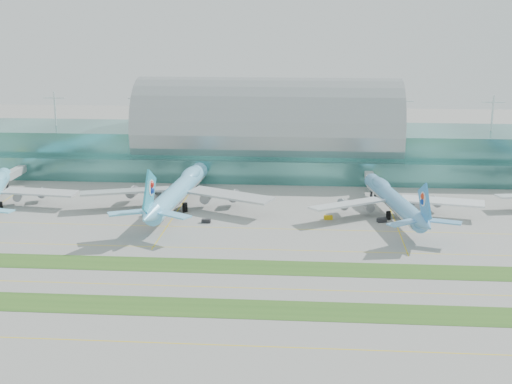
{
  "coord_description": "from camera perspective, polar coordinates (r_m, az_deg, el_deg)",
  "views": [
    {
      "loc": [
        19.16,
        -193.14,
        73.26
      ],
      "look_at": [
        0.0,
        55.0,
        9.0
      ],
      "focal_mm": 50.0,
      "sensor_mm": 36.0,
      "label": 1
    }
  ],
  "objects": [
    {
      "name": "airliner_c",
      "position": [
        262.86,
        10.95,
        -0.56
      ],
      "size": [
        63.93,
        73.41,
        20.3
      ],
      "rotation": [
        0.0,
        0.0,
        0.18
      ],
      "color": "#5FA1D3",
      "rests_on": "ground"
    },
    {
      "name": "gse_f",
      "position": [
        255.68,
        10.03,
        -2.23
      ],
      "size": [
        3.66,
        2.73,
        1.49
      ],
      "primitive_type": "cube",
      "rotation": [
        0.0,
        0.0,
        0.32
      ],
      "color": "black",
      "rests_on": "ground"
    },
    {
      "name": "grass_strip_far",
      "position": [
        209.31,
        -1.12,
        -6.0
      ],
      "size": [
        420.0,
        12.0,
        0.08
      ],
      "primitive_type": "cube",
      "color": "#2D591E",
      "rests_on": "ground"
    },
    {
      "name": "taxiline_d",
      "position": [
        245.13,
        -0.27,
        -2.91
      ],
      "size": [
        420.0,
        0.35,
        0.01
      ],
      "primitive_type": "cube",
      "color": "yellow",
      "rests_on": "ground"
    },
    {
      "name": "gse_e",
      "position": [
        256.26,
        5.8,
        -2.04
      ],
      "size": [
        3.25,
        1.83,
        1.47
      ],
      "primitive_type": "cube",
      "rotation": [
        0.0,
        0.0,
        0.11
      ],
      "color": "gold",
      "rests_on": "ground"
    },
    {
      "name": "taxiline_b",
      "position": [
        194.49,
        -1.58,
        -7.65
      ],
      "size": [
        420.0,
        0.35,
        0.01
      ],
      "primitive_type": "cube",
      "color": "yellow",
      "rests_on": "ground"
    },
    {
      "name": "taxiline_a",
      "position": [
        163.71,
        -2.84,
        -12.12
      ],
      "size": [
        420.0,
        0.35,
        0.01
      ],
      "primitive_type": "cube",
      "color": "yellow",
      "rests_on": "ground"
    },
    {
      "name": "gse_c",
      "position": [
        262.09,
        -8.56,
        -1.74
      ],
      "size": [
        4.11,
        2.46,
        1.61
      ],
      "primitive_type": "cube",
      "rotation": [
        0.0,
        0.0,
        0.08
      ],
      "color": "black",
      "rests_on": "ground"
    },
    {
      "name": "gse_d",
      "position": [
        251.73,
        -4.01,
        -2.33
      ],
      "size": [
        3.23,
        1.87,
        1.25
      ],
      "primitive_type": "cube",
      "rotation": [
        0.0,
        0.0,
        -0.05
      ],
      "color": "black",
      "rests_on": "ground"
    },
    {
      "name": "taxiline_c",
      "position": [
        224.31,
        -0.73,
        -4.59
      ],
      "size": [
        420.0,
        0.35,
        0.01
      ],
      "primitive_type": "cube",
      "color": "yellow",
      "rests_on": "ground"
    },
    {
      "name": "airliner_b",
      "position": [
        269.71,
        -6.18,
        0.21
      ],
      "size": [
        74.37,
        84.63,
        23.28
      ],
      "rotation": [
        0.0,
        0.0,
        -0.07
      ],
      "color": "#71CBFA",
      "rests_on": "ground"
    },
    {
      "name": "terminal",
      "position": [
        327.86,
        1.0,
        4.1
      ],
      "size": [
        340.0,
        69.1,
        36.0
      ],
      "color": "#3D7A75",
      "rests_on": "ground"
    },
    {
      "name": "grass_strip_near",
      "position": [
        181.66,
        -2.04,
        -9.3
      ],
      "size": [
        420.0,
        12.0,
        0.08
      ],
      "primitive_type": "cube",
      "color": "#2D591E",
      "rests_on": "ground"
    },
    {
      "name": "ground",
      "position": [
        207.46,
        -1.18,
        -6.2
      ],
      "size": [
        700.0,
        700.0,
        0.0
      ],
      "primitive_type": "plane",
      "color": "gray",
      "rests_on": "ground"
    }
  ]
}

